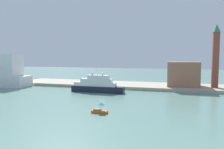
# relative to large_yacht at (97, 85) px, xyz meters

# --- Properties ---
(ground) EXTENTS (400.00, 400.00, 0.00)m
(ground) POSITION_rel_large_yacht_xyz_m (4.67, -6.23, -2.96)
(ground) COLOR slate
(quay_dock) EXTENTS (110.00, 22.32, 1.47)m
(quay_dock) POSITION_rel_large_yacht_xyz_m (4.67, 20.93, -2.22)
(quay_dock) COLOR #ADA38E
(quay_dock) RESTS_ON ground
(large_yacht) EXTENTS (23.31, 3.52, 11.21)m
(large_yacht) POSITION_rel_large_yacht_xyz_m (0.00, 0.00, 0.00)
(large_yacht) COLOR black
(large_yacht) RESTS_ON ground
(small_motorboat) EXTENTS (4.36, 1.92, 2.93)m
(small_motorboat) POSITION_rel_large_yacht_xyz_m (12.85, -31.62, -1.90)
(small_motorboat) COLOR #C66019
(small_motorboat) RESTS_ON ground
(harbor_building) EXTENTS (14.12, 13.27, 11.46)m
(harbor_building) POSITION_rel_large_yacht_xyz_m (35.94, 20.41, 4.24)
(harbor_building) COLOR #9E664C
(harbor_building) RESTS_ON quay_dock
(bell_tower) EXTENTS (3.38, 3.38, 28.30)m
(bell_tower) POSITION_rel_large_yacht_xyz_m (49.40, 19.37, 13.68)
(bell_tower) COLOR brown
(bell_tower) RESTS_ON quay_dock
(parked_car) EXTENTS (3.85, 1.87, 1.50)m
(parked_car) POSITION_rel_large_yacht_xyz_m (-9.84, 13.45, -0.84)
(parked_car) COLOR #1E4C99
(parked_car) RESTS_ON quay_dock
(person_figure) EXTENTS (0.36, 0.36, 1.79)m
(person_figure) POSITION_rel_large_yacht_xyz_m (-6.63, 15.51, -0.66)
(person_figure) COLOR #4C4C4C
(person_figure) RESTS_ON quay_dock
(mooring_bollard) EXTENTS (0.54, 0.54, 0.67)m
(mooring_bollard) POSITION_rel_large_yacht_xyz_m (4.89, 11.23, -1.16)
(mooring_bollard) COLOR black
(mooring_bollard) RESTS_ON quay_dock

